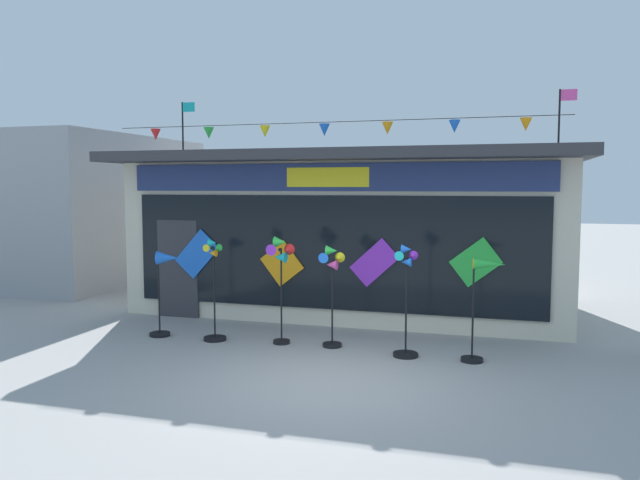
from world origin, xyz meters
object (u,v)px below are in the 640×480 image
object	(u,v)px
wind_spinner_center_left	(280,265)
wind_spinner_far_right	(482,298)
wind_spinner_far_left	(165,279)
kite_shop_building	(353,231)
wind_spinner_left	(214,294)
wind_spinner_right	(406,298)
wind_spinner_center_right	(332,279)

from	to	relation	value
wind_spinner_center_left	wind_spinner_far_right	distance (m)	3.35
wind_spinner_far_left	kite_shop_building	bearing A→B (deg)	54.43
kite_shop_building	wind_spinner_left	bearing A→B (deg)	-113.93
kite_shop_building	wind_spinner_left	distance (m)	4.06
wind_spinner_far_right	wind_spinner_far_left	bearing A→B (deg)	179.26
wind_spinner_center_left	wind_spinner_right	xyz separation A→B (m)	(2.16, -0.19, -0.42)
kite_shop_building	wind_spinner_far_left	size ratio (longest dim) A/B	6.03
wind_spinner_center_left	wind_spinner_center_right	bearing A→B (deg)	3.33
wind_spinner_center_right	wind_spinner_far_right	bearing A→B (deg)	-4.85
wind_spinner_center_left	wind_spinner_far_right	size ratio (longest dim) A/B	1.15
wind_spinner_far_left	wind_spinner_far_right	distance (m)	5.48
wind_spinner_center_left	wind_spinner_far_right	world-z (taller)	wind_spinner_center_left
wind_spinner_far_left	wind_spinner_center_right	size ratio (longest dim) A/B	0.90
wind_spinner_left	wind_spinner_center_left	bearing A→B (deg)	5.08
kite_shop_building	wind_spinner_left	xyz separation A→B (m)	(-1.61, -3.62, -0.89)
wind_spinner_far_left	wind_spinner_right	size ratio (longest dim) A/B	0.86
kite_shop_building	wind_spinner_left	size ratio (longest dim) A/B	5.21
wind_spinner_far_left	wind_spinner_center_right	distance (m)	3.06
wind_spinner_left	wind_spinner_center_right	distance (m)	2.12
kite_shop_building	wind_spinner_center_left	size ratio (longest dim) A/B	5.03
wind_spinner_center_left	wind_spinner_right	world-z (taller)	wind_spinner_center_left
wind_spinner_left	wind_spinner_far_right	size ratio (longest dim) A/B	1.11
wind_spinner_far_right	kite_shop_building	bearing A→B (deg)	128.46
wind_spinner_far_left	wind_spinner_far_right	size ratio (longest dim) A/B	0.96
kite_shop_building	wind_spinner_center_right	xyz separation A→B (m)	(0.48, -3.46, -0.56)
wind_spinner_far_left	wind_spinner_center_right	world-z (taller)	wind_spinner_center_right
wind_spinner_far_left	wind_spinner_far_right	bearing A→B (deg)	-0.74
wind_spinner_far_left	wind_spinner_left	distance (m)	0.99
wind_spinner_right	kite_shop_building	bearing A→B (deg)	115.39
wind_spinner_right	wind_spinner_center_left	bearing A→B (deg)	175.07
wind_spinner_left	kite_shop_building	bearing A→B (deg)	66.07
wind_spinner_right	wind_spinner_center_right	bearing A→B (deg)	169.42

